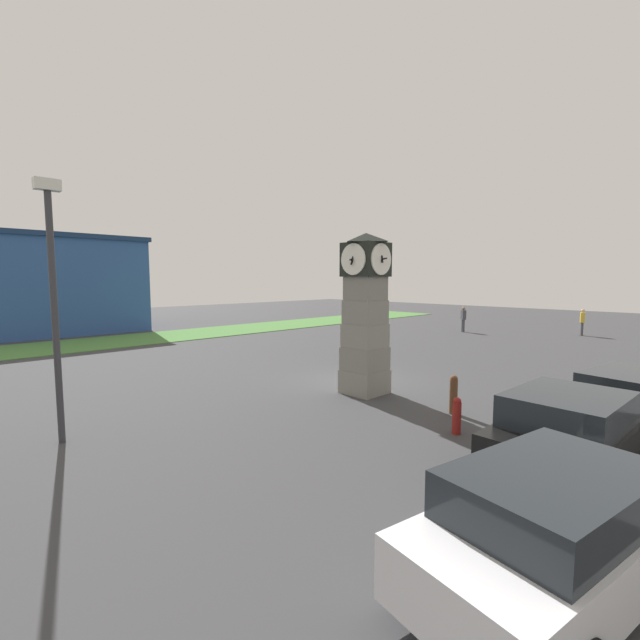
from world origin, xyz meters
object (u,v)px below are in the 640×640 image
object	(u,v)px
car_navy_sedan	(563,526)
pedestrian_by_cars	(463,318)
bollard_near_tower	(457,415)
pedestrian_crossing_lot	(582,320)
bollard_mid_row	(454,394)
car_near_tower	(570,434)
car_by_building	(635,402)
clock_tower	(365,314)
street_lamp_near_road	(53,292)

from	to	relation	value
car_navy_sedan	pedestrian_by_cars	xyz separation A→B (m)	(22.19, 12.53, 0.21)
bollard_near_tower	pedestrian_by_cars	world-z (taller)	pedestrian_by_cars
pedestrian_crossing_lot	pedestrian_by_cars	bearing A→B (deg)	120.16
bollard_mid_row	pedestrian_by_cars	world-z (taller)	pedestrian_by_cars
car_near_tower	pedestrian_by_cars	bearing A→B (deg)	31.79
car_by_building	pedestrian_crossing_lot	bearing A→B (deg)	17.06
car_navy_sedan	car_by_building	distance (m)	6.78
car_near_tower	pedestrian_crossing_lot	size ratio (longest dim) A/B	2.35
bollard_mid_row	pedestrian_crossing_lot	size ratio (longest dim) A/B	0.62
car_near_tower	pedestrian_by_cars	world-z (taller)	pedestrian_by_cars
car_near_tower	pedestrian_by_cars	distance (m)	22.23
car_navy_sedan	car_near_tower	distance (m)	3.39
clock_tower	car_by_building	world-z (taller)	clock_tower
clock_tower	pedestrian_crossing_lot	world-z (taller)	clock_tower
clock_tower	bollard_mid_row	size ratio (longest dim) A/B	4.77
street_lamp_near_road	clock_tower	bearing A→B (deg)	-14.55
car_by_building	bollard_mid_row	bearing A→B (deg)	113.16
bollard_near_tower	car_by_building	distance (m)	4.17
clock_tower	bollard_near_tower	size ratio (longest dim) A/B	5.75
clock_tower	pedestrian_by_cars	size ratio (longest dim) A/B	2.92
bollard_mid_row	car_by_building	distance (m)	4.07
car_near_tower	street_lamp_near_road	distance (m)	10.80
pedestrian_by_cars	street_lamp_near_road	bearing A→B (deg)	-172.61
clock_tower	bollard_near_tower	distance (m)	4.56
bollard_near_tower	bollard_mid_row	size ratio (longest dim) A/B	0.83
clock_tower	car_by_building	bearing A→B (deg)	-76.26
clock_tower	car_by_building	distance (m)	7.20
car_near_tower	pedestrian_by_cars	xyz separation A→B (m)	(18.90, 11.71, 0.18)
car_near_tower	clock_tower	bearing A→B (deg)	74.04
car_by_building	bollard_near_tower	bearing A→B (deg)	135.18
bollard_near_tower	car_navy_sedan	bearing A→B (deg)	-138.91
bollard_near_tower	car_near_tower	xyz separation A→B (m)	(-0.53, -2.51, 0.37)
pedestrian_by_cars	car_near_tower	bearing A→B (deg)	-148.21
car_near_tower	car_by_building	size ratio (longest dim) A/B	0.94
clock_tower	bollard_mid_row	xyz separation A→B (m)	(0.06, -3.05, -1.99)
pedestrian_by_cars	clock_tower	bearing A→B (deg)	-162.62
bollard_mid_row	car_near_tower	world-z (taller)	car_near_tower
bollard_mid_row	street_lamp_near_road	size ratio (longest dim) A/B	0.18
bollard_mid_row	car_by_building	bearing A→B (deg)	-66.84
bollard_mid_row	pedestrian_crossing_lot	bearing A→B (deg)	5.84
car_near_tower	street_lamp_near_road	world-z (taller)	street_lamp_near_road
bollard_near_tower	pedestrian_crossing_lot	world-z (taller)	pedestrian_crossing_lot
street_lamp_near_road	bollard_near_tower	bearing A→B (deg)	-41.34
car_navy_sedan	bollard_near_tower	bearing A→B (deg)	41.09
car_navy_sedan	pedestrian_crossing_lot	bearing A→B (deg)	13.60
pedestrian_crossing_lot	car_navy_sedan	bearing A→B (deg)	-166.40
pedestrian_crossing_lot	street_lamp_near_road	xyz separation A→B (m)	(-28.77, 3.02, 2.37)
bollard_mid_row	car_near_tower	bearing A→B (deg)	-119.54
car_by_building	street_lamp_near_road	world-z (taller)	street_lamp_near_road
car_near_tower	pedestrian_crossing_lot	bearing A→B (deg)	13.55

